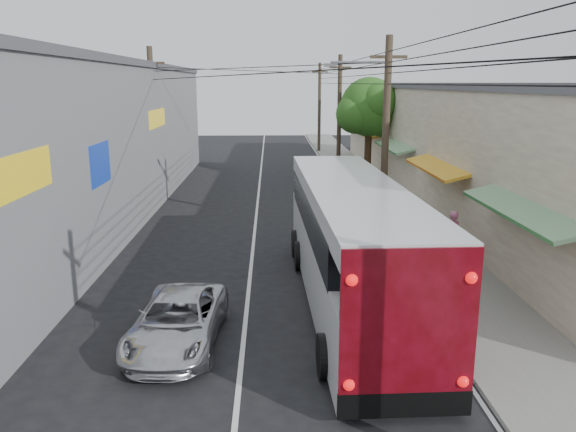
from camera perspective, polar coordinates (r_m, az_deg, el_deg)
name	(u,v)px	position (r m, az deg, el deg)	size (l,w,h in m)	color
sidewalk	(380,203)	(30.07, 9.35, 1.33)	(3.00, 80.00, 0.12)	slate
building_right	(456,140)	(32.67, 16.70, 7.39)	(7.09, 40.00, 6.25)	beige
building_left	(75,139)	(28.50, -20.81, 7.30)	(7.20, 36.00, 7.25)	slate
utility_poles	(317,125)	(29.35, 2.97, 9.23)	(11.80, 45.28, 8.00)	#473828
street_tree	(370,109)	(35.44, 8.37, 10.70)	(4.40, 4.00, 6.60)	#3F2B19
coach_bus	(351,241)	(16.17, 6.43, -2.59)	(3.07, 12.29, 3.52)	silver
jeepney	(178,321)	(14.12, -11.15, -10.44)	(2.02, 4.38, 1.22)	silver
parked_suv	(367,220)	(22.84, 8.07, -0.42)	(2.39, 5.87, 1.70)	gray
parked_car_mid	(336,176)	(33.80, 4.85, 4.03)	(1.85, 4.59, 1.57)	#232227
parked_car_far	(323,171)	(36.43, 3.57, 4.61)	(1.49, 4.27, 1.41)	black
pedestrian_near	(452,236)	(20.56, 16.29, -1.92)	(0.65, 0.43, 1.79)	#C1668A
pedestrian_far	(372,201)	(26.17, 8.58, 1.49)	(0.78, 0.61, 1.61)	#7D8FB6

